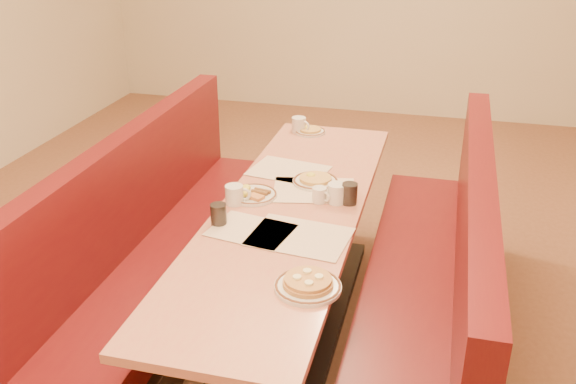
% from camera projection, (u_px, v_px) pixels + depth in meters
% --- Properties ---
extents(ground, '(8.00, 8.00, 0.00)m').
position_uv_depth(ground, '(289.00, 330.00, 3.51)').
color(ground, '#9E6647').
rests_on(ground, ground).
extents(diner_table, '(0.70, 2.50, 0.75)m').
position_uv_depth(diner_table, '(290.00, 272.00, 3.35)').
color(diner_table, black).
rests_on(diner_table, ground).
extents(booth_left, '(0.55, 2.50, 1.05)m').
position_uv_depth(booth_left, '(161.00, 256.00, 3.52)').
color(booth_left, '#4C3326').
rests_on(booth_left, ground).
extents(booth_right, '(0.55, 2.50, 1.05)m').
position_uv_depth(booth_right, '(432.00, 294.00, 3.19)').
color(booth_right, '#4C3326').
rests_on(booth_right, ground).
extents(placemat_near_left, '(0.41, 0.33, 0.00)m').
position_uv_depth(placemat_near_left, '(251.00, 230.00, 2.97)').
color(placemat_near_left, beige).
rests_on(placemat_near_left, diner_table).
extents(placemat_near_right, '(0.47, 0.37, 0.00)m').
position_uv_depth(placemat_near_right, '(300.00, 237.00, 2.91)').
color(placemat_near_right, beige).
rests_on(placemat_near_right, diner_table).
extents(placemat_far_left, '(0.46, 0.38, 0.00)m').
position_uv_depth(placemat_far_left, '(289.00, 170.00, 3.61)').
color(placemat_far_left, beige).
rests_on(placemat_far_left, diner_table).
extents(placemat_far_right, '(0.48, 0.40, 0.00)m').
position_uv_depth(placemat_far_right, '(314.00, 190.00, 3.37)').
color(placemat_far_right, beige).
rests_on(placemat_far_right, diner_table).
extents(pancake_plate, '(0.27, 0.27, 0.06)m').
position_uv_depth(pancake_plate, '(308.00, 284.00, 2.53)').
color(pancake_plate, beige).
rests_on(pancake_plate, diner_table).
extents(eggs_plate, '(0.25, 0.25, 0.05)m').
position_uv_depth(eggs_plate, '(252.00, 194.00, 3.30)').
color(eggs_plate, beige).
rests_on(eggs_plate, diner_table).
extents(extra_plate_mid, '(0.25, 0.25, 0.05)m').
position_uv_depth(extra_plate_mid, '(315.00, 180.00, 3.45)').
color(extra_plate_mid, beige).
rests_on(extra_plate_mid, diner_table).
extents(extra_plate_far, '(0.20, 0.20, 0.04)m').
position_uv_depth(extra_plate_far, '(310.00, 131.00, 4.18)').
color(extra_plate_far, beige).
rests_on(extra_plate_far, diner_table).
extents(coffee_mug_a, '(0.10, 0.07, 0.08)m').
position_uv_depth(coffee_mug_a, '(320.00, 195.00, 3.23)').
color(coffee_mug_a, beige).
rests_on(coffee_mug_a, diner_table).
extents(coffee_mug_b, '(0.13, 0.09, 0.10)m').
position_uv_depth(coffee_mug_b, '(235.00, 194.00, 3.21)').
color(coffee_mug_b, beige).
rests_on(coffee_mug_b, diner_table).
extents(coffee_mug_c, '(0.13, 0.09, 0.10)m').
position_uv_depth(coffee_mug_c, '(338.00, 193.00, 3.23)').
color(coffee_mug_c, beige).
rests_on(coffee_mug_c, diner_table).
extents(coffee_mug_d, '(0.13, 0.09, 0.10)m').
position_uv_depth(coffee_mug_d, '(299.00, 125.00, 4.18)').
color(coffee_mug_d, beige).
rests_on(coffee_mug_d, diner_table).
extents(soda_tumbler_near, '(0.08, 0.08, 0.10)m').
position_uv_depth(soda_tumbler_near, '(219.00, 214.00, 3.01)').
color(soda_tumbler_near, black).
rests_on(soda_tumbler_near, diner_table).
extents(soda_tumbler_mid, '(0.08, 0.08, 0.11)m').
position_uv_depth(soda_tumbler_mid, '(350.00, 194.00, 3.21)').
color(soda_tumbler_mid, black).
rests_on(soda_tumbler_mid, diner_table).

